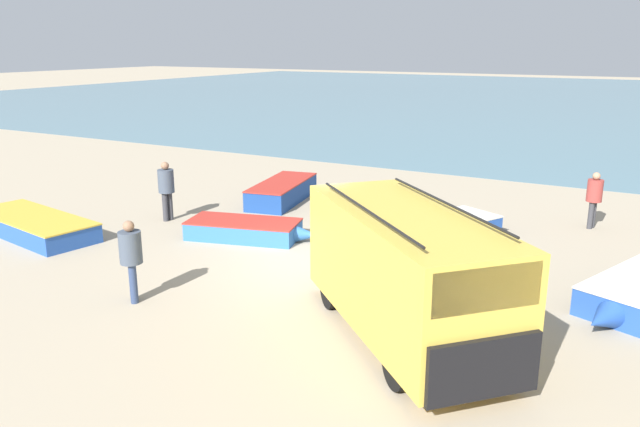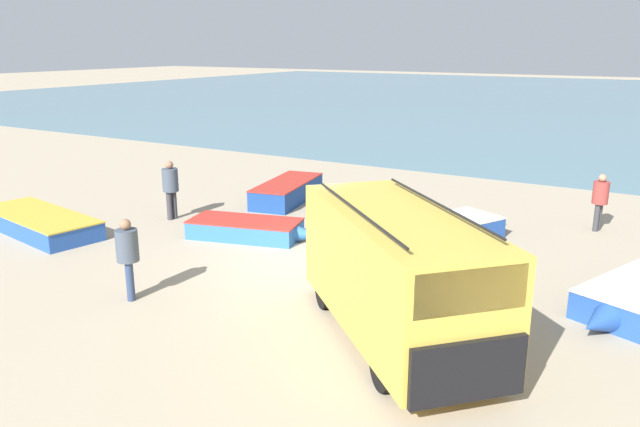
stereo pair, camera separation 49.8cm
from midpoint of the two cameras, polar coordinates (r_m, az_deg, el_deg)
name	(u,v)px [view 2 (the right image)]	position (r m, az deg, el deg)	size (l,w,h in m)	color
ground_plane	(313,263)	(15.46, 0.26, -4.57)	(200.00, 200.00, 0.00)	tan
sea_water	(602,101)	(65.15, 24.60, 9.34)	(120.00, 80.00, 0.01)	slate
parked_van	(397,271)	(11.34, 8.30, -5.28)	(5.22, 5.07, 2.51)	gold
fishing_rowboat_0	(289,190)	(21.60, -2.17, 2.15)	(1.99, 4.43, 0.68)	navy
fishing_rowboat_1	(37,222)	(19.68, -23.79, -0.70)	(5.45, 2.35, 0.54)	#234CA3
fishing_rowboat_2	(249,229)	(17.47, -5.71, -1.41)	(3.83, 2.09, 0.51)	#2D66AD
fishing_rowboat_3	(441,231)	(17.38, 11.82, -1.61)	(3.00, 4.58, 0.59)	#234CA3
fisherman_0	(600,197)	(19.67, 24.91, 1.37)	(0.44, 0.44, 1.67)	#38383D
fisherman_1	(170,185)	(19.50, -12.80, 2.59)	(0.48, 0.48, 1.82)	#38383D
fisherman_2	(128,252)	(13.55, -16.18, -3.39)	(0.46, 0.46, 1.77)	navy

